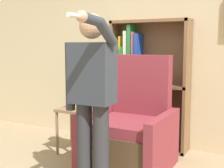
{
  "coord_description": "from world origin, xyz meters",
  "views": [
    {
      "loc": [
        1.5,
        -2.11,
        1.42
      ],
      "look_at": [
        0.01,
        0.69,
        1.02
      ],
      "focal_mm": 50.0,
      "sensor_mm": 36.0,
      "label": 1
    }
  ],
  "objects_px": {
    "armchair": "(131,133)",
    "side_table": "(74,118)",
    "bookcase": "(140,85)",
    "table_lamp": "(74,83)",
    "person_standing": "(91,93)"
  },
  "relations": [
    {
      "from": "side_table",
      "to": "armchair",
      "type": "bearing_deg",
      "value": -2.96
    },
    {
      "from": "side_table",
      "to": "table_lamp",
      "type": "distance_m",
      "value": 0.46
    },
    {
      "from": "armchair",
      "to": "side_table",
      "type": "relative_size",
      "value": 2.16
    },
    {
      "from": "person_standing",
      "to": "side_table",
      "type": "distance_m",
      "value": 1.28
    },
    {
      "from": "armchair",
      "to": "side_table",
      "type": "distance_m",
      "value": 0.84
    },
    {
      "from": "bookcase",
      "to": "armchair",
      "type": "height_order",
      "value": "bookcase"
    },
    {
      "from": "side_table",
      "to": "person_standing",
      "type": "bearing_deg",
      "value": -47.19
    },
    {
      "from": "bookcase",
      "to": "side_table",
      "type": "xyz_separation_m",
      "value": [
        -0.64,
        -0.69,
        -0.39
      ]
    },
    {
      "from": "armchair",
      "to": "person_standing",
      "type": "bearing_deg",
      "value": -92.1
    },
    {
      "from": "bookcase",
      "to": "armchair",
      "type": "xyz_separation_m",
      "value": [
        0.19,
        -0.73,
        -0.47
      ]
    },
    {
      "from": "bookcase",
      "to": "side_table",
      "type": "bearing_deg",
      "value": -132.86
    },
    {
      "from": "armchair",
      "to": "bookcase",
      "type": "bearing_deg",
      "value": 104.73
    },
    {
      "from": "armchair",
      "to": "side_table",
      "type": "xyz_separation_m",
      "value": [
        -0.83,
        0.04,
        0.08
      ]
    },
    {
      "from": "armchair",
      "to": "table_lamp",
      "type": "xyz_separation_m",
      "value": [
        -0.83,
        0.04,
        0.54
      ]
    },
    {
      "from": "armchair",
      "to": "person_standing",
      "type": "distance_m",
      "value": 1.01
    }
  ]
}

